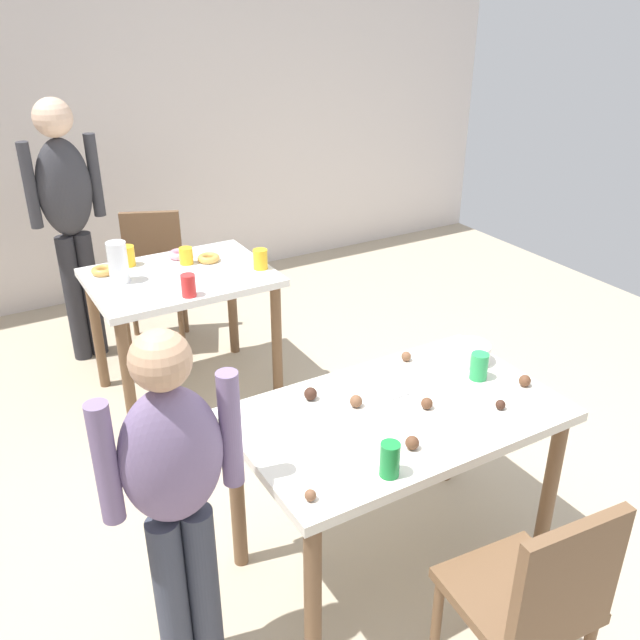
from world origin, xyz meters
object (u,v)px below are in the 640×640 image
(mixing_bowl, at_px, (471,353))
(pitcher_far, at_px, (118,262))
(person_girl_near, at_px, (175,489))
(dining_table_near, at_px, (397,433))
(soda_can, at_px, (390,460))
(chair_far_table, at_px, (153,272))
(dining_table_far, at_px, (182,293))
(chair_near_table, at_px, (535,597))
(person_adult_far, at_px, (68,209))

(mixing_bowl, distance_m, pitcher_far, 1.92)
(person_girl_near, relative_size, pitcher_far, 5.95)
(pitcher_far, bearing_deg, dining_table_near, -72.34)
(soda_can, bearing_deg, chair_far_table, 88.75)
(dining_table_far, relative_size, person_girl_near, 0.73)
(chair_near_table, distance_m, pitcher_far, 2.59)
(person_girl_near, xyz_separation_m, soda_can, (0.64, -0.24, 0.03))
(person_adult_far, distance_m, mixing_bowl, 2.57)
(dining_table_near, distance_m, pitcher_far, 1.86)
(pitcher_far, bearing_deg, soda_can, -81.39)
(chair_near_table, relative_size, pitcher_far, 3.88)
(dining_table_far, distance_m, chair_near_table, 2.46)
(chair_near_table, xyz_separation_m, person_girl_near, (-0.88, 0.70, 0.29))
(person_girl_near, height_order, pitcher_far, person_girl_near)
(person_adult_far, bearing_deg, chair_far_table, -2.85)
(person_girl_near, bearing_deg, dining_table_far, 69.89)
(chair_near_table, bearing_deg, dining_table_far, 95.56)
(person_adult_far, xyz_separation_m, mixing_bowl, (1.13, -2.30, -0.20))
(person_adult_far, bearing_deg, person_girl_near, -95.41)
(dining_table_near, relative_size, soda_can, 9.97)
(dining_table_far, bearing_deg, pitcher_far, 170.26)
(dining_table_far, height_order, chair_near_table, chair_near_table)
(dining_table_far, relative_size, soda_can, 8.00)
(dining_table_near, relative_size, mixing_bowl, 7.60)
(soda_can, bearing_deg, person_girl_near, 159.31)
(soda_can, bearing_deg, dining_table_near, 49.13)
(dining_table_far, xyz_separation_m, soda_can, (-0.00, -1.99, 0.18))
(dining_table_far, height_order, person_girl_near, person_girl_near)
(chair_near_table, height_order, mixing_bowl, chair_near_table)
(dining_table_far, distance_m, chair_far_table, 0.74)
(person_girl_near, bearing_deg, chair_far_table, 74.27)
(chair_near_table, xyz_separation_m, pitcher_far, (-0.55, 2.50, 0.37))
(person_adult_far, height_order, pitcher_far, person_adult_far)
(person_girl_near, distance_m, pitcher_far, 1.84)
(chair_far_table, relative_size, mixing_bowl, 5.44)
(chair_near_table, relative_size, person_girl_near, 0.65)
(chair_near_table, bearing_deg, soda_can, 117.93)
(person_girl_near, bearing_deg, pitcher_far, 79.68)
(chair_far_table, relative_size, person_adult_far, 0.53)
(mixing_bowl, height_order, pitcher_far, pitcher_far)
(dining_table_far, bearing_deg, person_adult_far, 118.34)
(dining_table_far, relative_size, mixing_bowl, 6.10)
(chair_near_table, height_order, soda_can, soda_can)
(dining_table_near, height_order, mixing_bowl, mixing_bowl)
(chair_near_table, distance_m, soda_can, 0.60)
(chair_far_table, xyz_separation_m, mixing_bowl, (0.67, -2.28, 0.29))
(soda_can, relative_size, pitcher_far, 0.54)
(person_girl_near, height_order, person_adult_far, person_adult_far)
(mixing_bowl, bearing_deg, person_girl_near, -171.74)
(dining_table_near, distance_m, dining_table_far, 1.72)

